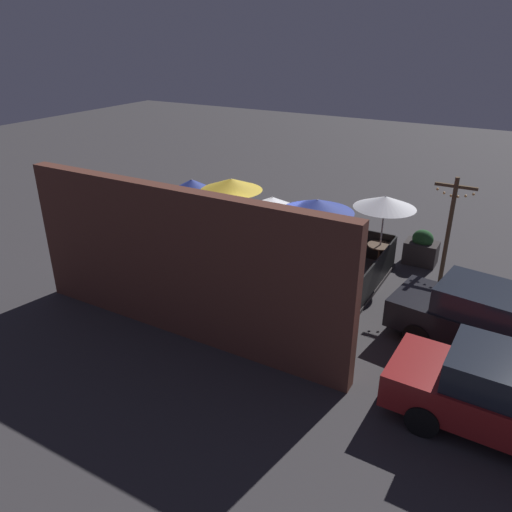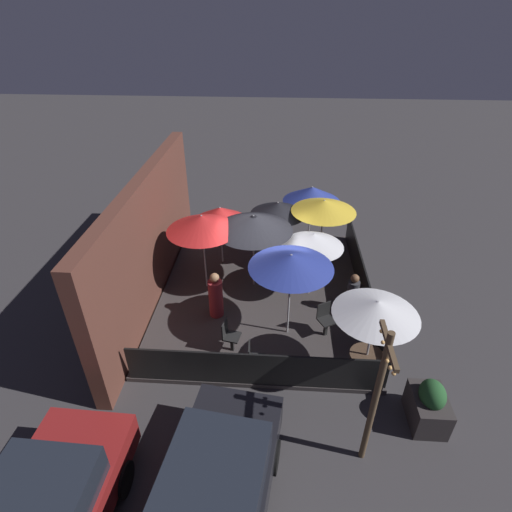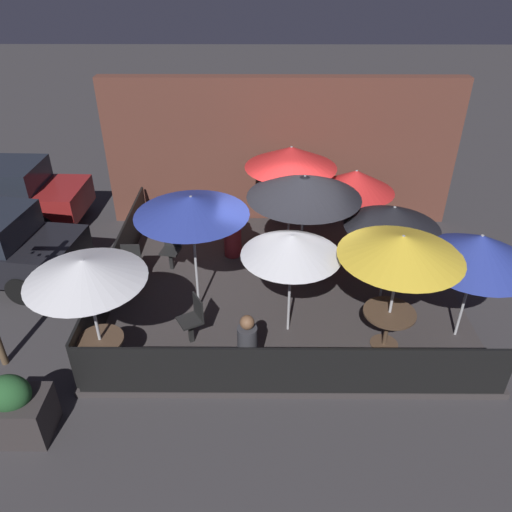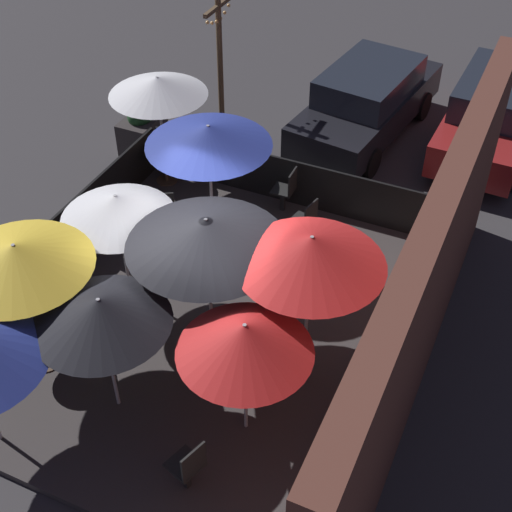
{
  "view_description": "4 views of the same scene",
  "coord_description": "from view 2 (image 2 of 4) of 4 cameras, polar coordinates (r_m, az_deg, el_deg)",
  "views": [
    {
      "loc": [
        -6.81,
        11.52,
        6.91
      ],
      "look_at": [
        -0.5,
        0.48,
        1.08
      ],
      "focal_mm": 35.0,
      "sensor_mm": 36.0,
      "label": 1
    },
    {
      "loc": [
        -9.77,
        -0.44,
        7.66
      ],
      "look_at": [
        0.6,
        0.23,
        1.01
      ],
      "focal_mm": 28.0,
      "sensor_mm": 36.0,
      "label": 2
    },
    {
      "loc": [
        -0.55,
        -8.73,
        6.41
      ],
      "look_at": [
        -0.6,
        -0.49,
        1.17
      ],
      "focal_mm": 35.0,
      "sensor_mm": 36.0,
      "label": 3
    },
    {
      "loc": [
        6.96,
        4.03,
        8.44
      ],
      "look_at": [
        -0.85,
        0.48,
        1.0
      ],
      "focal_mm": 50.0,
      "sensor_mm": 36.0,
      "label": 4
    }
  ],
  "objects": [
    {
      "name": "ground_plane",
      "position": [
        12.42,
        0.86,
        -5.47
      ],
      "size": [
        60.0,
        60.0,
        0.0
      ],
      "primitive_type": "plane",
      "color": "#383538"
    },
    {
      "name": "patio_deck",
      "position": [
        12.39,
        0.87,
        -5.25
      ],
      "size": [
        7.16,
        6.1,
        0.12
      ],
      "color": "#383333",
      "rests_on": "ground_plane"
    },
    {
      "name": "building_wall",
      "position": [
        11.95,
        -14.98,
        2.41
      ],
      "size": [
        8.76,
        0.36,
        3.74
      ],
      "color": "brown",
      "rests_on": "ground_plane"
    },
    {
      "name": "fence_front",
      "position": [
        12.33,
        15.0,
        -3.65
      ],
      "size": [
        6.96,
        0.05,
        0.95
      ],
      "color": "black",
      "rests_on": "patio_deck"
    },
    {
      "name": "fence_side_left",
      "position": [
        9.44,
        -0.24,
        -15.89
      ],
      "size": [
        0.05,
        5.9,
        0.95
      ],
      "color": "black",
      "rests_on": "patio_deck"
    },
    {
      "name": "patio_umbrella_0",
      "position": [
        8.82,
        16.86,
        -7.14
      ],
      "size": [
        1.85,
        1.85,
        2.29
      ],
      "color": "#B2B2B7",
      "rests_on": "patio_deck"
    },
    {
      "name": "patio_umbrella_1",
      "position": [
        12.83,
        9.69,
        7.08
      ],
      "size": [
        2.06,
        2.06,
        2.31
      ],
      "color": "#B2B2B7",
      "rests_on": "patio_deck"
    },
    {
      "name": "patio_umbrella_2",
      "position": [
        11.48,
        -7.74,
        4.71
      ],
      "size": [
        2.07,
        2.07,
        2.47
      ],
      "color": "#B2B2B7",
      "rests_on": "patio_deck"
    },
    {
      "name": "patio_umbrella_3",
      "position": [
        12.86,
        -5.14,
        5.96
      ],
      "size": [
        1.77,
        1.77,
        2.04
      ],
      "color": "#B2B2B7",
      "rests_on": "patio_deck"
    },
    {
      "name": "patio_umbrella_4",
      "position": [
        11.35,
        8.17,
        2.28
      ],
      "size": [
        1.76,
        1.76,
        2.08
      ],
      "color": "#B2B2B7",
      "rests_on": "patio_deck"
    },
    {
      "name": "patio_umbrella_5",
      "position": [
        11.47,
        -0.36,
        4.77
      ],
      "size": [
        2.3,
        2.3,
        2.42
      ],
      "color": "#B2B2B7",
      "rests_on": "patio_deck"
    },
    {
      "name": "patio_umbrella_6",
      "position": [
        9.59,
        5.05,
        -0.74
      ],
      "size": [
        2.09,
        2.09,
        2.47
      ],
      "color": "#B2B2B7",
      "rests_on": "patio_deck"
    },
    {
      "name": "patio_umbrella_7",
      "position": [
        13.05,
        3.16,
        6.83
      ],
      "size": [
        1.83,
        1.83,
        2.09
      ],
      "color": "#B2B2B7",
      "rests_on": "patio_deck"
    },
    {
      "name": "patio_umbrella_8",
      "position": [
        14.16,
        8.0,
        8.75
      ],
      "size": [
        2.02,
        2.02,
        2.16
      ],
      "color": "#B2B2B7",
      "rests_on": "patio_deck"
    },
    {
      "name": "dining_table_0",
      "position": [
        9.84,
        15.42,
        -14.04
      ],
      "size": [
        0.78,
        0.78,
        0.73
      ],
      "color": "#4C3828",
      "rests_on": "patio_deck"
    },
    {
      "name": "dining_table_1",
      "position": [
        13.54,
        9.11,
        1.32
      ],
      "size": [
        0.93,
        0.93,
        0.76
      ],
      "color": "#4C3828",
      "rests_on": "patio_deck"
    },
    {
      "name": "patio_chair_0",
      "position": [
        9.62,
        -0.28,
        -14.44
      ],
      "size": [
        0.41,
        0.41,
        0.92
      ],
      "rotation": [
        0.0,
        0.0,
        -1.54
      ],
      "color": "black",
      "rests_on": "patio_deck"
    },
    {
      "name": "patio_chair_1",
      "position": [
        14.46,
        -3.29,
        3.5
      ],
      "size": [
        0.5,
        0.5,
        0.94
      ],
      "rotation": [
        0.0,
        0.0,
        -1.89
      ],
      "color": "black",
      "rests_on": "patio_deck"
    },
    {
      "name": "patio_chair_2",
      "position": [
        10.19,
        -3.82,
        -11.17
      ],
      "size": [
        0.47,
        0.47,
        0.92
      ],
      "rotation": [
        0.0,
        0.0,
        -1.77
      ],
      "color": "black",
      "rests_on": "patio_deck"
    },
    {
      "name": "patio_chair_3",
      "position": [
        10.76,
        9.87,
        -8.74
      ],
      "size": [
        0.54,
        0.54,
        0.95
      ],
      "rotation": [
        0.0,
        0.0,
        -2.63
      ],
      "color": "black",
      "rests_on": "patio_deck"
    },
    {
      "name": "patron_0",
      "position": [
        11.17,
        -5.77,
        -5.78
      ],
      "size": [
        0.56,
        0.56,
        1.41
      ],
      "rotation": [
        0.0,
        0.0,
        0.95
      ],
      "color": "maroon",
      "rests_on": "patio_deck"
    },
    {
      "name": "patron_1",
      "position": [
        11.62,
        13.6,
        -5.35
      ],
      "size": [
        0.42,
        0.42,
        1.24
      ],
      "rotation": [
        0.0,
        0.0,
        4.39
      ],
      "color": "#333338",
      "rests_on": "patio_deck"
    },
    {
      "name": "planter_box",
      "position": [
        9.66,
        23.44,
        -18.96
      ],
      "size": [
        1.01,
        0.71,
        1.14
      ],
      "color": "#332D2D",
      "rests_on": "ground_plane"
    },
    {
      "name": "light_post",
      "position": [
        7.66,
        16.84,
        -18.33
      ],
      "size": [
        1.1,
        0.12,
        3.32
      ],
      "color": "brown",
      "rests_on": "ground_plane"
    },
    {
      "name": "parked_car_0",
      "position": [
        7.54,
        -6.54,
        -32.52
      ],
      "size": [
        4.68,
        2.28,
        1.62
      ],
      "rotation": [
        0.0,
        0.0,
        -0.13
      ],
      "color": "black",
      "rests_on": "ground_plane"
    }
  ]
}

